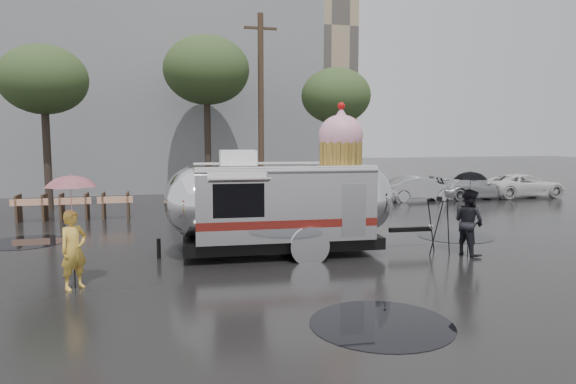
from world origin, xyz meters
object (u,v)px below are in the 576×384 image
object	(u,v)px
tripod	(439,220)
airstream_trailer	(284,200)
person_right	(469,222)
person_left	(74,250)

from	to	relation	value
tripod	airstream_trailer	bearing A→B (deg)	176.52
person_right	tripod	bearing A→B (deg)	49.61
person_left	tripod	xyz separation A→B (m)	(8.99, 1.01, 0.11)
person_right	tripod	xyz separation A→B (m)	(-0.69, 0.34, 0.05)
person_left	person_right	distance (m)	9.71
person_right	tripod	distance (m)	0.77
airstream_trailer	tripod	world-z (taller)	airstream_trailer
person_right	tripod	world-z (taller)	person_right
airstream_trailer	person_right	size ratio (longest dim) A/B	4.37
airstream_trailer	tripod	bearing A→B (deg)	-12.36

